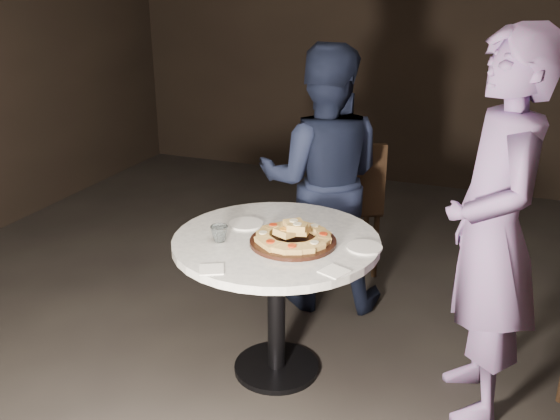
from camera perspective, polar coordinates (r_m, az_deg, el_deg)
name	(u,v)px	position (r m, az deg, el deg)	size (l,w,h in m)	color
floor	(295,382)	(3.37, 1.34, -15.45)	(7.00, 7.00, 0.00)	black
table	(276,264)	(3.14, -0.34, -4.97)	(1.30, 1.30, 0.77)	black
serving_board	(293,242)	(3.01, 1.20, -2.91)	(0.42, 0.42, 0.02)	black
focaccia_pile	(293,235)	(3.00, 1.21, -2.27)	(0.37, 0.37, 0.10)	tan
plate_left	(246,224)	(3.24, -3.12, -1.27)	(0.18, 0.18, 0.01)	white
plate_right	(364,247)	(2.99, 7.73, -3.40)	(0.17, 0.17, 0.01)	white
water_glass	(219,234)	(3.04, -5.56, -2.17)	(0.09, 0.09, 0.08)	silver
napkin_near	(212,269)	(2.77, -6.27, -5.41)	(0.11, 0.11, 0.01)	white
napkin_far	(334,271)	(2.75, 4.98, -5.62)	(0.11, 0.11, 0.01)	white
chair_far	(348,198)	(4.28, 6.20, 1.13)	(0.60, 0.61, 0.96)	black
diner_navy	(322,180)	(3.80, 3.88, 2.77)	(0.79, 0.62, 1.63)	black
diner_teal	(493,233)	(2.93, 18.87, -2.04)	(0.66, 0.44, 1.82)	slate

